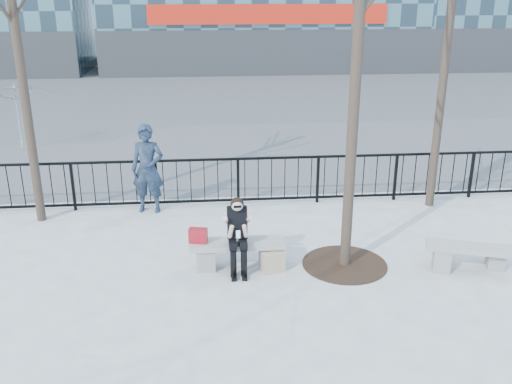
{
  "coord_description": "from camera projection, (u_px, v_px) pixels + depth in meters",
  "views": [
    {
      "loc": [
        -0.49,
        -8.99,
        4.7
      ],
      "look_at": [
        0.4,
        0.8,
        1.1
      ],
      "focal_mm": 40.0,
      "sensor_mm": 36.0,
      "label": 1
    }
  ],
  "objects": [
    {
      "name": "handbag",
      "position": [
        198.0,
        236.0,
        9.81
      ],
      "size": [
        0.34,
        0.21,
        0.26
      ],
      "primitive_type": "cube",
      "rotation": [
        0.0,
        0.0,
        -0.2
      ],
      "color": "maroon",
      "rests_on": "bench_main"
    },
    {
      "name": "railing",
      "position": [
        229.0,
        182.0,
        12.68
      ],
      "size": [
        14.0,
        0.06,
        1.1
      ],
      "color": "black",
      "rests_on": "ground"
    },
    {
      "name": "tree_grate",
      "position": [
        344.0,
        264.0,
        10.13
      ],
      "size": [
        1.5,
        1.5,
        0.02
      ],
      "primitive_type": "cylinder",
      "color": "black",
      "rests_on": "ground"
    },
    {
      "name": "seated_woman",
      "position": [
        238.0,
        236.0,
        9.68
      ],
      "size": [
        0.5,
        0.64,
        1.34
      ],
      "color": "black",
      "rests_on": "ground"
    },
    {
      "name": "bench_second",
      "position": [
        469.0,
        255.0,
        9.9
      ],
      "size": [
        1.47,
        0.41,
        0.44
      ],
      "rotation": [
        0.0,
        0.0,
        -0.31
      ],
      "color": "slate",
      "rests_on": "ground"
    },
    {
      "name": "vendor_umbrella",
      "position": [
        17.0,
        118.0,
        16.69
      ],
      "size": [
        2.62,
        2.65,
        2.01
      ],
      "primitive_type": "imported",
      "rotation": [
        0.0,
        0.0,
        -0.21
      ],
      "color": "#C6D830",
      "rests_on": "ground"
    },
    {
      "name": "bench_main",
      "position": [
        237.0,
        251.0,
        9.96
      ],
      "size": [
        1.65,
        0.46,
        0.49
      ],
      "color": "slate",
      "rests_on": "ground"
    },
    {
      "name": "shopping_bag",
      "position": [
        274.0,
        262.0,
        9.8
      ],
      "size": [
        0.42,
        0.25,
        0.37
      ],
      "primitive_type": "cube",
      "rotation": [
        0.0,
        0.0,
        0.27
      ],
      "color": "#C5B18B",
      "rests_on": "ground"
    },
    {
      "name": "standing_man",
      "position": [
        148.0,
        169.0,
        12.2
      ],
      "size": [
        0.77,
        0.57,
        1.94
      ],
      "primitive_type": "imported",
      "rotation": [
        0.0,
        0.0,
        -0.16
      ],
      "color": "black",
      "rests_on": "ground"
    },
    {
      "name": "street_surface",
      "position": [
        216.0,
        102.0,
        24.09
      ],
      "size": [
        60.0,
        23.0,
        0.01
      ],
      "primitive_type": "cube",
      "color": "#474747",
      "rests_on": "ground"
    },
    {
      "name": "ground",
      "position": [
        238.0,
        267.0,
        10.06
      ],
      "size": [
        120.0,
        120.0,
        0.0
      ],
      "primitive_type": "plane",
      "color": "#9C9B96",
      "rests_on": "ground"
    }
  ]
}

